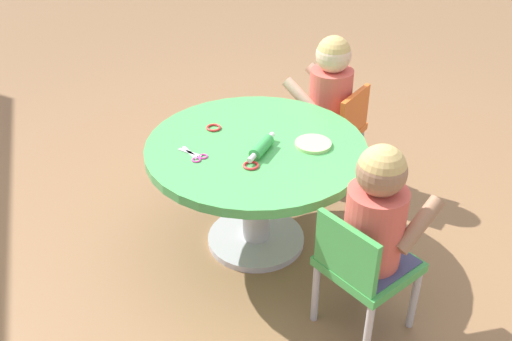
{
  "coord_description": "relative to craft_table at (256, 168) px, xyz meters",
  "views": [
    {
      "loc": [
        -1.98,
        0.67,
        1.72
      ],
      "look_at": [
        0.0,
        0.0,
        0.39
      ],
      "focal_mm": 40.95,
      "sensor_mm": 36.0,
      "label": 1
    }
  ],
  "objects": [
    {
      "name": "craft_scissors",
      "position": [
        -0.01,
        0.26,
        0.12
      ],
      "size": [
        0.14,
        0.11,
        0.01
      ],
      "color": "silver",
      "rests_on": "craft_table"
    },
    {
      "name": "playdough_blob_0",
      "position": [
        -0.08,
        -0.22,
        0.12
      ],
      "size": [
        0.15,
        0.15,
        0.01
      ],
      "primitive_type": "cylinder",
      "color": "#B2E58C",
      "rests_on": "craft_table"
    },
    {
      "name": "child_chair_left",
      "position": [
        -0.61,
        -0.2,
        -0.09
      ],
      "size": [
        0.39,
        0.39,
        0.54
      ],
      "color": "#B7B7BC",
      "rests_on": "ground"
    },
    {
      "name": "rolling_pin",
      "position": [
        -0.07,
        0.0,
        0.14
      ],
      "size": [
        0.18,
        0.17,
        0.05
      ],
      "color": "green",
      "rests_on": "craft_table"
    },
    {
      "name": "seated_child_left",
      "position": [
        -0.6,
        -0.23,
        0.14
      ],
      "size": [
        0.37,
        0.42,
        0.51
      ],
      "color": "#3F4772",
      "rests_on": "ground"
    },
    {
      "name": "child_chair_right",
      "position": [
        0.35,
        -0.54,
        -0.09
      ],
      "size": [
        0.42,
        0.42,
        0.54
      ],
      "color": "#B7B7BC",
      "rests_on": "ground"
    },
    {
      "name": "cookie_cutter_1",
      "position": [
        0.19,
        0.13,
        0.12
      ],
      "size": [
        0.07,
        0.07,
        0.01
      ],
      "primitive_type": "torus",
      "color": "red",
      "rests_on": "craft_table"
    },
    {
      "name": "seated_child_right",
      "position": [
        0.38,
        -0.51,
        0.14
      ],
      "size": [
        0.44,
        0.42,
        0.51
      ],
      "color": "#3F4772",
      "rests_on": "ground"
    },
    {
      "name": "cookie_cutter_0",
      "position": [
        -0.16,
        0.07,
        0.12
      ],
      "size": [
        0.06,
        0.06,
        0.01
      ],
      "primitive_type": "torus",
      "color": "red",
      "rests_on": "craft_table"
    },
    {
      "name": "craft_table",
      "position": [
        0.0,
        0.0,
        0.0
      ],
      "size": [
        0.92,
        0.92,
        0.51
      ],
      "color": "silver",
      "rests_on": "ground"
    },
    {
      "name": "ground_plane",
      "position": [
        0.0,
        0.0,
        -0.4
      ],
      "size": [
        10.0,
        10.0,
        0.0
      ],
      "primitive_type": "plane",
      "color": "olive"
    }
  ]
}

